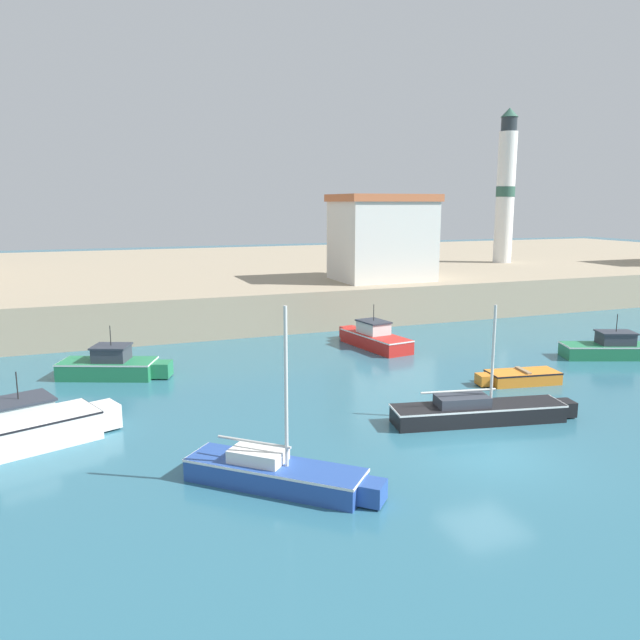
% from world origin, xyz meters
% --- Properties ---
extents(ground_plane, '(200.00, 200.00, 0.00)m').
position_xyz_m(ground_plane, '(0.00, 0.00, 0.00)').
color(ground_plane, '#2D667A').
extents(quay_seawall, '(120.00, 40.00, 2.50)m').
position_xyz_m(quay_seawall, '(0.00, 39.49, 1.25)').
color(quay_seawall, gray).
rests_on(quay_seawall, ground).
extents(motorboat_green_0, '(5.51, 3.14, 2.28)m').
position_xyz_m(motorboat_green_0, '(13.57, 8.19, 0.50)').
color(motorboat_green_0, '#237A4C').
rests_on(motorboat_green_0, ground).
extents(dinghy_orange_1, '(3.80, 1.80, 0.62)m').
position_xyz_m(dinghy_orange_1, '(6.12, 6.11, 0.30)').
color(dinghy_orange_1, orange).
rests_on(dinghy_orange_1, ground).
extents(motorboat_white_2, '(6.16, 3.59, 2.56)m').
position_xyz_m(motorboat_white_2, '(-13.78, 5.77, 0.63)').
color(motorboat_white_2, white).
rests_on(motorboat_white_2, ground).
extents(sailboat_black_3, '(6.97, 2.52, 4.29)m').
position_xyz_m(sailboat_black_3, '(1.56, 2.62, 0.41)').
color(sailboat_black_3, black).
rests_on(sailboat_black_3, ground).
extents(sailboat_blue_4, '(4.96, 4.68, 5.15)m').
position_xyz_m(sailboat_blue_4, '(-6.83, 0.19, 0.42)').
color(sailboat_blue_4, '#284C9E').
rests_on(sailboat_blue_4, ground).
extents(motorboat_red_5, '(2.36, 5.57, 2.37)m').
position_xyz_m(motorboat_red_5, '(3.16, 14.74, 0.53)').
color(motorboat_red_5, red).
rests_on(motorboat_red_5, ground).
extents(motorboat_green_6, '(5.12, 3.20, 2.39)m').
position_xyz_m(motorboat_green_6, '(-10.60, 13.53, 0.54)').
color(motorboat_green_6, '#237A4C').
rests_on(motorboat_green_6, ground).
extents(lighthouse, '(1.65, 1.65, 13.44)m').
position_xyz_m(lighthouse, '(24.00, 31.44, 9.03)').
color(lighthouse, silver).
rests_on(lighthouse, quay_seawall).
extents(harbor_shed_near_wharf, '(6.60, 5.21, 5.90)m').
position_xyz_m(harbor_shed_near_wharf, '(8.00, 23.68, 5.47)').
color(harbor_shed_near_wharf, silver).
rests_on(harbor_shed_near_wharf, quay_seawall).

